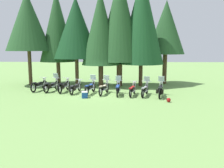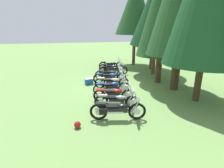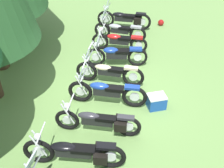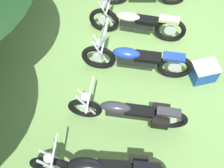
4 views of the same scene
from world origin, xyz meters
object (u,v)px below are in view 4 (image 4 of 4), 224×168
Objects in this scene: motorcycle_2 at (103,168)px; motorcycle_4 at (135,59)px; motorcycle_3 at (130,112)px; picnic_cooler at (204,72)px; motorcycle_5 at (136,22)px.

motorcycle_4 reaches higher than motorcycle_2.
motorcycle_3 is 3.88× the size of picnic_cooler.
motorcycle_3 reaches higher than picnic_cooler.
motorcycle_5 is at bearing -84.59° from motorcycle_4.
motorcycle_5 is (1.05, -0.12, -0.02)m from motorcycle_4.
motorcycle_5 is 3.76× the size of picnic_cooler.
motorcycle_2 is 3.01m from picnic_cooler.
motorcycle_5 is at bearing -97.41° from motorcycle_2.
motorcycle_2 is 3.38m from motorcycle_5.
picnic_cooler is (-1.28, -1.37, -0.24)m from motorcycle_5.
picnic_cooler is (1.98, -2.25, -0.24)m from motorcycle_2.
motorcycle_5 reaches higher than motorcycle_3.
motorcycle_4 is 1.05× the size of motorcycle_5.
motorcycle_4 is (1.18, -0.21, 0.05)m from motorcycle_3.
motorcycle_3 is at bearing 119.38° from picnic_cooler.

